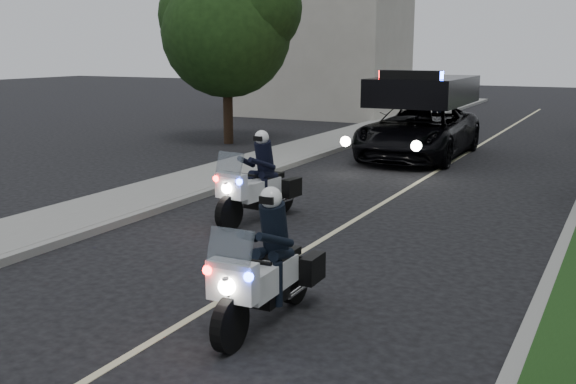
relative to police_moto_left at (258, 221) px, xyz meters
name	(u,v)px	position (x,y,z in m)	size (l,w,h in m)	color
ground	(211,306)	(1.78, -4.47, 0.00)	(120.00, 120.00, 0.00)	black
curb_left	(282,168)	(-2.32, 5.53, 0.07)	(0.20, 60.00, 0.15)	gray
sidewalk_left	(250,165)	(-3.42, 5.53, 0.08)	(2.00, 60.00, 0.16)	gray
building_far	(323,48)	(-8.22, 21.53, 3.50)	(8.00, 6.00, 7.00)	#A8A396
lane_marking	(418,182)	(1.78, 5.53, 0.00)	(0.12, 50.00, 0.01)	#BFB78C
police_moto_left	(258,221)	(0.00, 0.00, 0.00)	(0.78, 2.22, 1.89)	silver
police_moto_right	(266,324)	(2.77, -4.66, 0.00)	(0.75, 2.13, 1.81)	silver
police_suv	(418,157)	(0.55, 9.70, 0.00)	(2.92, 6.30, 3.06)	black
bicycle	(436,127)	(-1.25, 18.72, 0.00)	(0.53, 1.52, 0.80)	black
cyclist	(436,127)	(-1.25, 18.72, 0.00)	(0.68, 0.45, 1.88)	black
tree_left_near	(229,143)	(-6.79, 9.72, 0.00)	(4.78, 4.78, 7.96)	#1D3C14
tree_left_far	(340,112)	(-8.07, 23.61, 0.00)	(5.26, 5.26, 8.77)	black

